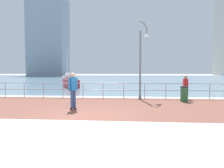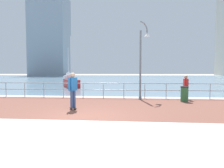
{
  "view_description": "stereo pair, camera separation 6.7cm",
  "coord_description": "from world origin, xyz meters",
  "px_view_note": "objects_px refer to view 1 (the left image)",
  "views": [
    {
      "loc": [
        1.82,
        -7.95,
        1.79
      ],
      "look_at": [
        0.82,
        3.55,
        1.1
      ],
      "focal_mm": 33.07,
      "sensor_mm": 36.0,
      "label": 1
    },
    {
      "loc": [
        1.89,
        -7.95,
        1.79
      ],
      "look_at": [
        0.82,
        3.55,
        1.1
      ],
      "focal_mm": 33.07,
      "sensor_mm": 36.0,
      "label": 2
    }
  ],
  "objects_px": {
    "lamppost": "(142,57)",
    "bystander": "(185,85)",
    "skateboarder": "(73,88)",
    "sailboat_navy": "(68,77)",
    "sailboat_yellow": "(70,82)",
    "trash_bin": "(184,94)"
  },
  "relations": [
    {
      "from": "lamppost",
      "to": "bystander",
      "type": "bearing_deg",
      "value": 2.95
    },
    {
      "from": "skateboarder",
      "to": "sailboat_navy",
      "type": "xyz_separation_m",
      "value": [
        -10.09,
        31.83,
        -0.41
      ]
    },
    {
      "from": "lamppost",
      "to": "sailboat_navy",
      "type": "distance_m",
      "value": 31.05
    },
    {
      "from": "skateboarder",
      "to": "bystander",
      "type": "xyz_separation_m",
      "value": [
        6.2,
        4.1,
        -0.14
      ]
    },
    {
      "from": "skateboarder",
      "to": "sailboat_navy",
      "type": "distance_m",
      "value": 33.39
    },
    {
      "from": "lamppost",
      "to": "skateboarder",
      "type": "height_order",
      "value": "lamppost"
    },
    {
      "from": "sailboat_yellow",
      "to": "sailboat_navy",
      "type": "bearing_deg",
      "value": 108.09
    },
    {
      "from": "sailboat_navy",
      "to": "sailboat_yellow",
      "type": "xyz_separation_m",
      "value": [
        5.82,
        -17.81,
        -0.08
      ]
    },
    {
      "from": "trash_bin",
      "to": "sailboat_navy",
      "type": "relative_size",
      "value": 0.14
    },
    {
      "from": "skateboarder",
      "to": "bystander",
      "type": "bearing_deg",
      "value": 33.47
    },
    {
      "from": "lamppost",
      "to": "sailboat_yellow",
      "type": "bearing_deg",
      "value": 127.42
    },
    {
      "from": "trash_bin",
      "to": "sailboat_navy",
      "type": "height_order",
      "value": "sailboat_navy"
    },
    {
      "from": "bystander",
      "to": "sailboat_navy",
      "type": "relative_size",
      "value": 0.23
    },
    {
      "from": "bystander",
      "to": "sailboat_yellow",
      "type": "relative_size",
      "value": 0.26
    },
    {
      "from": "lamppost",
      "to": "sailboat_yellow",
      "type": "relative_size",
      "value": 0.85
    },
    {
      "from": "skateboarder",
      "to": "bystander",
      "type": "distance_m",
      "value": 7.43
    },
    {
      "from": "trash_bin",
      "to": "sailboat_navy",
      "type": "distance_m",
      "value": 32.87
    },
    {
      "from": "bystander",
      "to": "sailboat_navy",
      "type": "xyz_separation_m",
      "value": [
        -16.29,
        27.73,
        -0.27
      ]
    },
    {
      "from": "bystander",
      "to": "trash_bin",
      "type": "distance_m",
      "value": 1.14
    },
    {
      "from": "skateboarder",
      "to": "sailboat_yellow",
      "type": "bearing_deg",
      "value": 106.93
    },
    {
      "from": "bystander",
      "to": "sailboat_navy",
      "type": "height_order",
      "value": "sailboat_navy"
    },
    {
      "from": "lamppost",
      "to": "sailboat_navy",
      "type": "height_order",
      "value": "sailboat_navy"
    }
  ]
}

